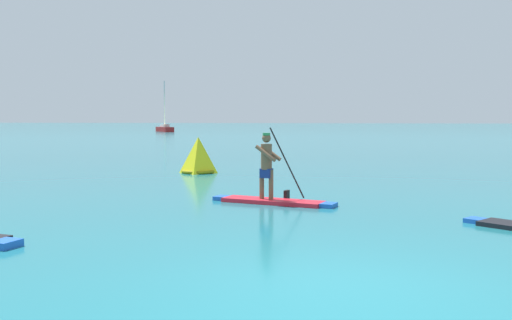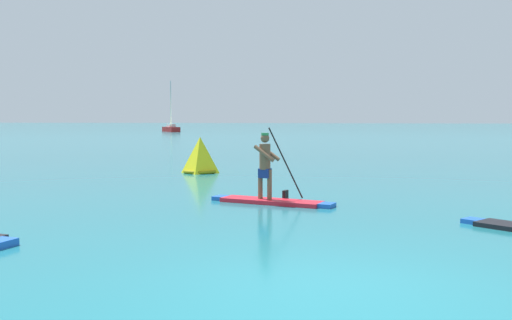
# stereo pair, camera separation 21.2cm
# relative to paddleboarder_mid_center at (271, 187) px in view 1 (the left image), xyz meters

# --- Properties ---
(ground) EXTENTS (440.00, 440.00, 0.00)m
(ground) POSITION_rel_paddleboarder_mid_center_xyz_m (1.79, -6.59, -0.38)
(ground) COLOR #1E727F
(paddleboarder_mid_center) EXTENTS (3.05, 1.25, 1.83)m
(paddleboarder_mid_center) POSITION_rel_paddleboarder_mid_center_xyz_m (0.00, 0.00, 0.00)
(paddleboarder_mid_center) COLOR red
(paddleboarder_mid_center) RESTS_ON ground
(race_marker_buoy) EXTENTS (1.25, 1.25, 1.32)m
(race_marker_buoy) POSITION_rel_paddleboarder_mid_center_xyz_m (-3.72, 6.96, 0.21)
(race_marker_buoy) COLOR yellow
(race_marker_buoy) RESTS_ON ground
(sailboat_left_horizon) EXTENTS (3.85, 4.52, 7.41)m
(sailboat_left_horizon) POSITION_rel_paddleboarder_mid_center_xyz_m (-25.71, 67.33, 0.64)
(sailboat_left_horizon) COLOR #A51E1E
(sailboat_left_horizon) RESTS_ON ground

